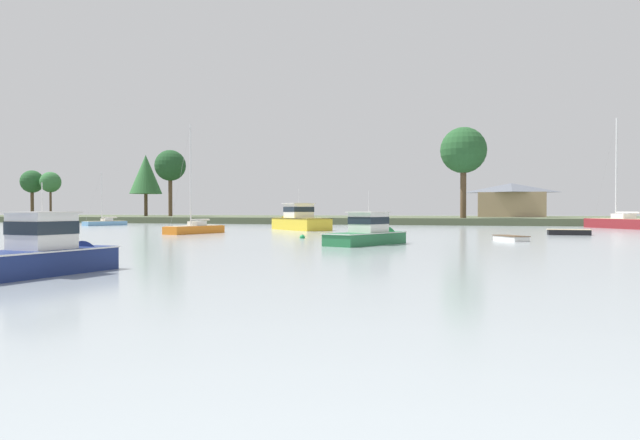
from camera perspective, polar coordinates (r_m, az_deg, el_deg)
name	(u,v)px	position (r m, az deg, el deg)	size (l,w,h in m)	color
far_shore_bank	(421,219)	(107.91, 9.78, 0.05)	(220.11, 42.93, 1.02)	#4C563D
dinghy_white	(511,239)	(44.01, 18.02, -1.76)	(2.57, 3.33, 0.53)	white
cruiser_green	(373,237)	(37.99, 5.12, -1.64)	(4.71, 7.48, 4.25)	#236B3D
sailboat_orange	(195,231)	(56.09, -12.05, -1.07)	(3.22, 6.87, 10.62)	orange
sailboat_maroon	(621,226)	(79.30, 27.14, -0.51)	(7.11, 10.07, 14.19)	maroon
cruiser_navy	(51,260)	(22.35, -24.65, -3.56)	(2.72, 6.69, 3.80)	navy
cruiser_yellow	(297,224)	(65.86, -2.28, -0.40)	(9.18, 9.03, 5.62)	gold
sailboat_skyblue	(105,224)	(89.26, -20.13, -0.39)	(3.94, 6.32, 8.02)	#669ECC
dinghy_black	(569,233)	(56.33, 22.98, -1.17)	(3.63, 1.68, 0.70)	black
mooring_buoy_orange	(13,240)	(47.90, -27.60, -1.69)	(0.36, 0.36, 0.41)	orange
mooring_buoy_green	(302,237)	(45.61, -1.72, -1.70)	(0.42, 0.42, 0.47)	#1E8C47
shore_tree_center_right	(463,151)	(90.66, 13.74, 6.53)	(6.86, 6.86, 13.56)	brown
shore_tree_inland_b	(50,182)	(130.37, -24.69, 3.34)	(4.12, 4.12, 8.90)	brown
shore_tree_left	(32,182)	(133.79, -26.16, 3.33)	(4.60, 4.60, 9.33)	brown
shore_tree_right_mid	(170,166)	(118.22, -14.33, 5.10)	(6.00, 6.00, 12.88)	brown
shore_tree_inland_a	(146,174)	(124.33, -16.55, 4.26)	(6.46, 6.46, 12.41)	brown
cottage_eastern	(511,200)	(107.07, 18.04, 1.90)	(11.86, 7.77, 5.85)	tan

